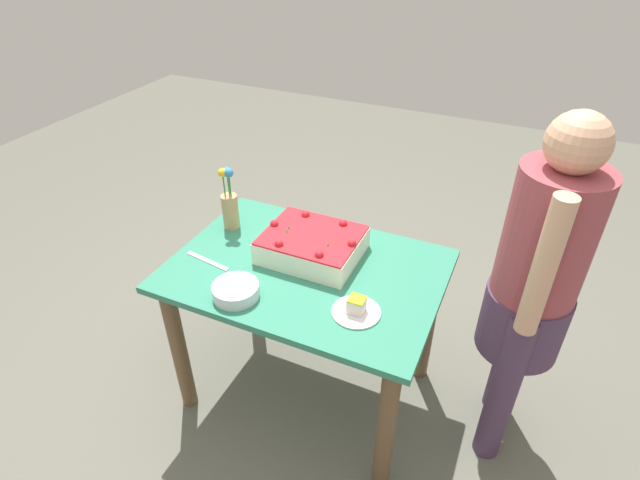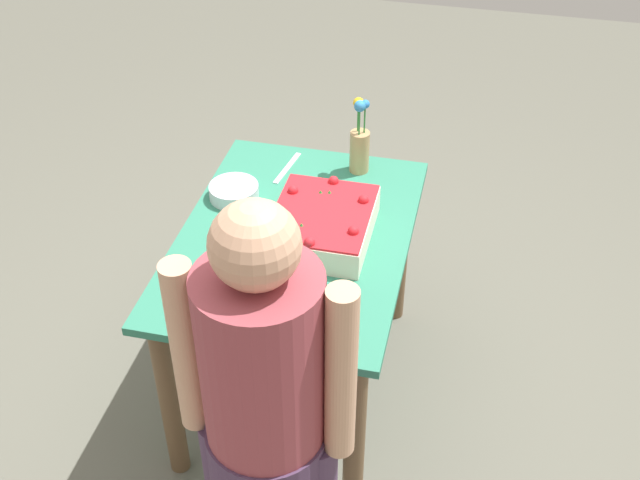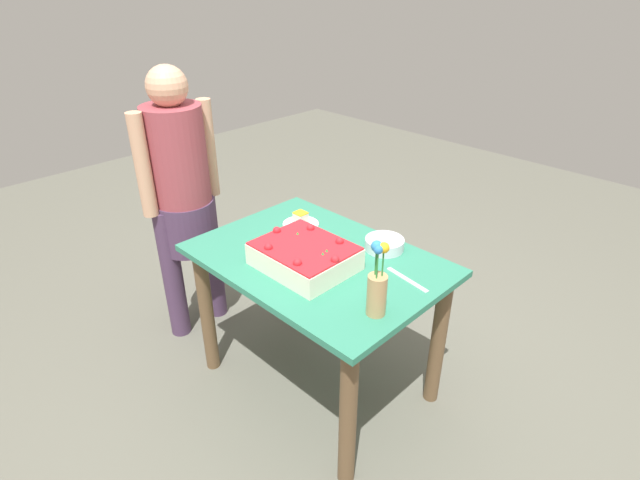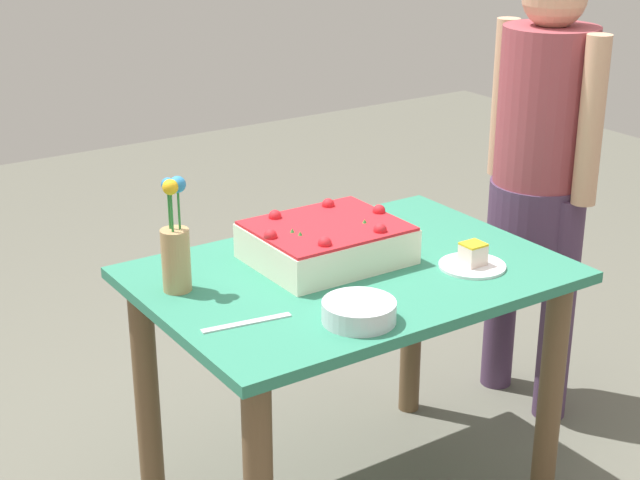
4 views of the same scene
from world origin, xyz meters
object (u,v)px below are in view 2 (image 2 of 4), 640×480
at_px(serving_plate_with_slice, 221,277).
at_px(flower_vase, 360,144).
at_px(fruit_bowl, 234,192).
at_px(cake_knife, 287,168).
at_px(person_standing, 266,414).
at_px(sheet_cake, 322,224).

xyz_separation_m(serving_plate_with_slice, flower_vase, (-0.73, 0.31, 0.10)).
bearing_deg(fruit_bowl, cake_knife, 149.02).
height_order(serving_plate_with_slice, fruit_bowl, serving_plate_with_slice).
xyz_separation_m(serving_plate_with_slice, person_standing, (0.57, 0.32, 0.09)).
distance_m(sheet_cake, cake_knife, 0.44).
height_order(sheet_cake, cake_knife, sheet_cake).
bearing_deg(serving_plate_with_slice, person_standing, 29.09).
bearing_deg(fruit_bowl, flower_vase, 124.48).
bearing_deg(serving_plate_with_slice, flower_vase, 157.34).
height_order(sheet_cake, person_standing, person_standing).
relative_size(serving_plate_with_slice, person_standing, 0.12).
bearing_deg(serving_plate_with_slice, fruit_bowl, -167.36).
xyz_separation_m(flower_vase, fruit_bowl, (0.28, -0.41, -0.09)).
bearing_deg(fruit_bowl, person_standing, 22.27).
height_order(serving_plate_with_slice, flower_vase, flower_vase).
relative_size(flower_vase, fruit_bowl, 1.69).
relative_size(serving_plate_with_slice, flower_vase, 0.60).
xyz_separation_m(cake_knife, flower_vase, (-0.05, 0.27, 0.11)).
bearing_deg(sheet_cake, cake_knife, -149.52).
xyz_separation_m(sheet_cake, cake_knife, (-0.38, -0.22, -0.05)).
relative_size(sheet_cake, fruit_bowl, 2.23).
bearing_deg(person_standing, flower_vase, 0.50).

